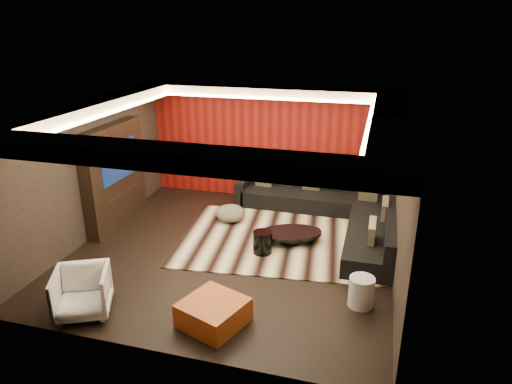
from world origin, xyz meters
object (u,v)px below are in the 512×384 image
(armchair, at_px, (82,292))
(orange_ottoman, at_px, (213,313))
(white_side_table, at_px, (361,292))
(sectional_sofa, at_px, (334,212))
(drum_stool, at_px, (263,242))
(coffee_table, at_px, (290,236))

(armchair, bearing_deg, orange_ottoman, -17.61)
(white_side_table, xyz_separation_m, sectional_sofa, (-0.77, 3.03, 0.02))
(sectional_sofa, bearing_deg, drum_stool, -123.01)
(drum_stool, bearing_deg, coffee_table, 55.47)
(coffee_table, distance_m, white_side_table, 2.39)
(coffee_table, bearing_deg, armchair, -128.83)
(coffee_table, distance_m, drum_stool, 0.75)
(drum_stool, distance_m, armchair, 3.36)
(orange_ottoman, bearing_deg, coffee_table, 79.01)
(drum_stool, distance_m, orange_ottoman, 2.30)
(orange_ottoman, xyz_separation_m, sectional_sofa, (1.30, 4.08, 0.08))
(drum_stool, height_order, armchair, armchair)
(drum_stool, relative_size, armchair, 0.54)
(sectional_sofa, bearing_deg, armchair, -127.15)
(drum_stool, xyz_separation_m, white_side_table, (1.93, -1.24, 0.01))
(armchair, distance_m, sectional_sofa, 5.48)
(coffee_table, height_order, armchair, armchair)
(coffee_table, bearing_deg, white_side_table, -50.86)
(drum_stool, xyz_separation_m, armchair, (-2.15, -2.58, 0.13))
(sectional_sofa, bearing_deg, orange_ottoman, -107.74)
(drum_stool, bearing_deg, orange_ottoman, -93.62)
(coffee_table, distance_m, armchair, 4.10)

